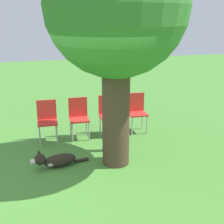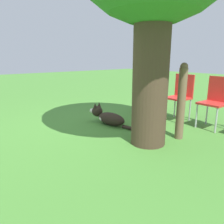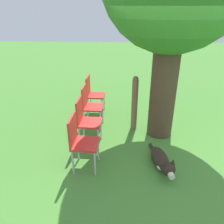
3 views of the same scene
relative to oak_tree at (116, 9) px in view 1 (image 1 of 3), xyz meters
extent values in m
plane|color=#478433|center=(0.20, -0.97, -2.89)|extent=(30.00, 30.00, 0.00)
cylinder|color=#4C3828|center=(0.00, 0.00, -1.76)|extent=(0.52, 0.52, 2.27)
sphere|color=#387A2D|center=(0.00, 0.00, 0.07)|extent=(2.51, 2.51, 2.51)
ellipsoid|color=#2D231C|center=(-0.15, -1.08, -2.77)|extent=(0.36, 0.67, 0.25)
ellipsoid|color=silver|center=(-0.12, -1.25, -2.78)|extent=(0.25, 0.26, 0.15)
sphere|color=#2D231C|center=(-0.08, -1.45, -2.68)|extent=(0.25, 0.25, 0.22)
cylinder|color=silver|center=(-0.06, -1.58, -2.69)|extent=(0.11, 0.11, 0.09)
cone|color=#2D231C|center=(-0.02, -1.44, -2.54)|extent=(0.07, 0.07, 0.10)
cone|color=#2D231C|center=(-0.14, -1.46, -2.54)|extent=(0.07, 0.07, 0.10)
cylinder|color=#2D231C|center=(-0.22, -0.65, -2.86)|extent=(0.11, 0.29, 0.06)
cylinder|color=brown|center=(-0.55, 0.18, -2.32)|extent=(0.13, 0.13, 1.14)
sphere|color=brown|center=(-0.55, 0.18, -1.73)|extent=(0.12, 0.12, 0.12)
cube|color=red|center=(-1.41, -1.20, -2.42)|extent=(0.44, 0.46, 0.04)
cube|color=red|center=(-1.60, -1.19, -2.17)|extent=(0.05, 0.44, 0.46)
cylinder|color=#B7B7BC|center=(-1.22, -1.02, -2.67)|extent=(0.03, 0.03, 0.45)
cylinder|color=#B7B7BC|center=(-1.23, -1.40, -2.67)|extent=(0.03, 0.03, 0.45)
cylinder|color=#B7B7BC|center=(-1.58, -1.00, -2.67)|extent=(0.03, 0.03, 0.45)
cylinder|color=#B7B7BC|center=(-1.59, -1.38, -2.67)|extent=(0.03, 0.03, 0.45)
cube|color=red|center=(-1.43, -0.47, -2.42)|extent=(0.44, 0.46, 0.04)
cube|color=red|center=(-1.62, -0.46, -2.17)|extent=(0.05, 0.44, 0.46)
cylinder|color=#B7B7BC|center=(-1.24, -0.29, -2.67)|extent=(0.03, 0.03, 0.45)
cylinder|color=#B7B7BC|center=(-1.26, -0.67, -2.67)|extent=(0.03, 0.03, 0.45)
cylinder|color=#B7B7BC|center=(-1.60, -0.27, -2.67)|extent=(0.03, 0.03, 0.45)
cylinder|color=#B7B7BC|center=(-1.62, -0.65, -2.67)|extent=(0.03, 0.03, 0.45)
cube|color=red|center=(-1.45, 0.26, -2.42)|extent=(0.44, 0.46, 0.04)
cube|color=red|center=(-1.65, 0.27, -2.17)|extent=(0.05, 0.44, 0.46)
cylinder|color=#B7B7BC|center=(-1.27, 0.44, -2.67)|extent=(0.03, 0.03, 0.45)
cylinder|color=#B7B7BC|center=(-1.28, 0.06, -2.67)|extent=(0.03, 0.03, 0.45)
cylinder|color=#B7B7BC|center=(-1.63, 0.45, -2.67)|extent=(0.03, 0.03, 0.45)
cylinder|color=#B7B7BC|center=(-1.64, 0.08, -2.67)|extent=(0.03, 0.03, 0.45)
cube|color=red|center=(-1.48, 0.98, -2.42)|extent=(0.44, 0.46, 0.04)
cube|color=red|center=(-1.67, 0.99, -2.17)|extent=(0.05, 0.44, 0.46)
cylinder|color=#B7B7BC|center=(-1.29, 1.17, -2.67)|extent=(0.03, 0.03, 0.45)
cylinder|color=#B7B7BC|center=(-1.31, 0.79, -2.67)|extent=(0.03, 0.03, 0.45)
cylinder|color=#B7B7BC|center=(-1.65, 1.18, -2.67)|extent=(0.03, 0.03, 0.45)
cylinder|color=#B7B7BC|center=(-1.67, 0.80, -2.67)|extent=(0.03, 0.03, 0.45)
camera|label=1|loc=(5.37, -1.56, -0.08)|focal=50.00mm
camera|label=2|loc=(2.45, 2.10, -1.59)|focal=35.00mm
camera|label=3|loc=(-0.83, -4.16, -0.42)|focal=35.00mm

